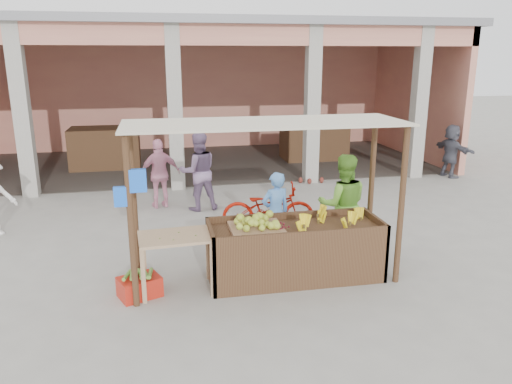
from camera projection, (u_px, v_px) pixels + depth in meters
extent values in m
plane|color=gray|center=(263.00, 280.00, 7.57)|extent=(60.00, 60.00, 0.00)
cube|color=tan|center=(197.00, 92.00, 17.81)|extent=(14.00, 0.20, 4.00)
cube|color=tan|center=(414.00, 95.00, 16.36)|extent=(0.20, 6.00, 4.00)
cube|color=tan|center=(214.00, 35.00, 11.90)|extent=(14.00, 0.30, 0.50)
cube|color=slate|center=(202.00, 26.00, 14.50)|extent=(14.40, 6.40, 0.20)
cube|color=#ABA79C|center=(22.00, 112.00, 11.52)|extent=(0.35, 0.35, 4.00)
cube|color=#ABA79C|center=(175.00, 109.00, 12.18)|extent=(0.35, 0.35, 4.00)
cube|color=#ABA79C|center=(312.00, 106.00, 12.84)|extent=(0.35, 0.35, 4.00)
cube|color=#ABA79C|center=(419.00, 104.00, 13.41)|extent=(0.35, 0.35, 4.00)
cube|color=#533821|center=(105.00, 148.00, 14.87)|extent=(2.00, 1.20, 1.20)
cube|color=#533821|center=(314.00, 141.00, 16.10)|extent=(2.00, 1.20, 1.20)
cube|color=#533821|center=(295.00, 253.00, 7.55)|extent=(2.60, 0.95, 0.80)
cylinder|color=#533821|center=(131.00, 224.00, 6.48)|extent=(0.09, 0.09, 2.35)
cylinder|color=#533821|center=(401.00, 207.00, 7.19)|extent=(0.09, 0.09, 2.35)
cylinder|color=#533821|center=(134.00, 201.00, 7.47)|extent=(0.09, 0.09, 2.35)
cylinder|color=#533821|center=(371.00, 188.00, 8.19)|extent=(0.09, 0.09, 2.35)
cube|color=beige|center=(265.00, 123.00, 7.02)|extent=(4.00, 1.35, 0.03)
cube|color=blue|center=(138.00, 181.00, 6.35)|extent=(0.22, 0.08, 0.30)
cube|color=blue|center=(121.00, 197.00, 6.36)|extent=(0.18, 0.07, 0.26)
cube|color=#8F6849|center=(256.00, 228.00, 7.33)|extent=(0.77, 0.67, 0.06)
ellipsoid|color=gold|center=(256.00, 222.00, 7.30)|extent=(0.66, 0.58, 0.14)
ellipsoid|color=maroon|center=(278.00, 225.00, 7.33)|extent=(0.48, 0.40, 0.15)
cube|color=tan|center=(176.00, 237.00, 7.02)|extent=(1.09, 0.76, 0.04)
cube|color=tan|center=(143.00, 276.00, 6.76)|extent=(0.06, 0.06, 0.80)
cube|color=tan|center=(212.00, 270.00, 6.94)|extent=(0.06, 0.06, 0.80)
cube|color=tan|center=(144.00, 259.00, 7.32)|extent=(0.06, 0.06, 0.80)
cube|color=tan|center=(208.00, 254.00, 7.50)|extent=(0.06, 0.06, 0.80)
cube|color=red|center=(140.00, 287.00, 7.01)|extent=(0.67, 0.58, 0.29)
ellipsoid|color=maroon|center=(310.00, 173.00, 13.04)|extent=(0.44, 0.44, 0.60)
ellipsoid|color=maroon|center=(322.00, 172.00, 13.16)|extent=(0.44, 0.44, 0.60)
ellipsoid|color=maroon|center=(313.00, 170.00, 13.36)|extent=(0.44, 0.44, 0.60)
ellipsoid|color=maroon|center=(301.00, 172.00, 13.15)|extent=(0.44, 0.44, 0.60)
imported|color=#5795E5|center=(276.00, 210.00, 8.43)|extent=(0.65, 0.54, 1.51)
imported|color=#6DB136|center=(343.00, 202.00, 8.35)|extent=(0.96, 0.68, 1.82)
imported|color=#9C1306|center=(268.00, 207.00, 9.52)|extent=(0.91, 1.92, 0.96)
imported|color=pink|center=(160.00, 171.00, 10.95)|extent=(1.06, 0.74, 1.64)
imported|color=#4D4D59|center=(451.00, 149.00, 13.71)|extent=(0.85, 1.51, 1.54)
imported|color=slate|center=(198.00, 168.00, 10.75)|extent=(0.98, 0.65, 1.87)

